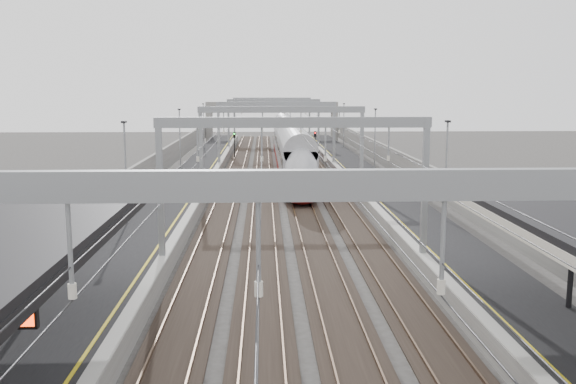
{
  "coord_description": "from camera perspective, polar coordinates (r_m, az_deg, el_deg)",
  "views": [
    {
      "loc": [
        -1.4,
        -8.06,
        8.85
      ],
      "look_at": [
        0.0,
        28.98,
        2.94
      ],
      "focal_mm": 40.0,
      "sensor_mm": 36.0,
      "label": 1
    }
  ],
  "objects": [
    {
      "name": "train",
      "position": [
        71.03,
        0.18,
        3.64
      ],
      "size": [
        2.77,
        50.53,
        4.38
      ],
      "color": "maroon",
      "rests_on": "ground"
    },
    {
      "name": "wall_left",
      "position": [
        54.44,
        -12.52,
        1.19
      ],
      "size": [
        0.3,
        120.0,
        3.2
      ],
      "primitive_type": "cube",
      "color": "slate",
      "rests_on": "ground"
    },
    {
      "name": "wall_right",
      "position": [
        55.01,
        11.1,
        1.32
      ],
      "size": [
        0.3,
        120.0,
        3.2
      ],
      "primitive_type": "cube",
      "color": "slate",
      "rests_on": "ground"
    },
    {
      "name": "signal_red_far",
      "position": [
        85.11,
        2.43,
        4.71
      ],
      "size": [
        0.32,
        0.32,
        3.48
      ],
      "color": "black",
      "rests_on": "ground"
    },
    {
      "name": "tracks",
      "position": [
        53.8,
        -0.65,
        -0.36
      ],
      "size": [
        11.4,
        140.0,
        0.2
      ],
      "color": "black",
      "rests_on": "ground"
    },
    {
      "name": "overhead_line",
      "position": [
        59.75,
        -0.83,
        6.46
      ],
      "size": [
        13.0,
        140.0,
        6.6
      ],
      "color": "gray",
      "rests_on": "platform_left"
    },
    {
      "name": "platform_right",
      "position": [
        54.53,
        7.79,
        0.17
      ],
      "size": [
        4.0,
        120.0,
        1.0
      ],
      "primitive_type": "cube",
      "color": "black",
      "rests_on": "ground"
    },
    {
      "name": "signal_green",
      "position": [
        83.49,
        -4.79,
        4.61
      ],
      "size": [
        0.32,
        0.32,
        3.48
      ],
      "color": "black",
      "rests_on": "ground"
    },
    {
      "name": "signal_red_near",
      "position": [
        70.78,
        1.57,
        3.84
      ],
      "size": [
        0.32,
        0.32,
        3.48
      ],
      "color": "black",
      "rests_on": "ground"
    },
    {
      "name": "overbridge",
      "position": [
        108.12,
        -1.44,
        7.18
      ],
      "size": [
        22.0,
        2.2,
        6.9
      ],
      "color": "slate",
      "rests_on": "ground"
    },
    {
      "name": "platform_left",
      "position": [
        54.11,
        -9.15,
        0.07
      ],
      "size": [
        4.0,
        120.0,
        1.0
      ],
      "primitive_type": "cube",
      "color": "black",
      "rests_on": "ground"
    }
  ]
}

